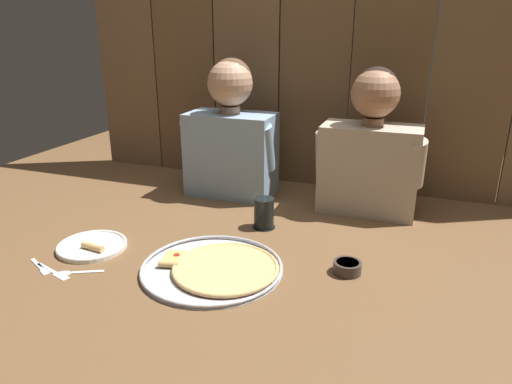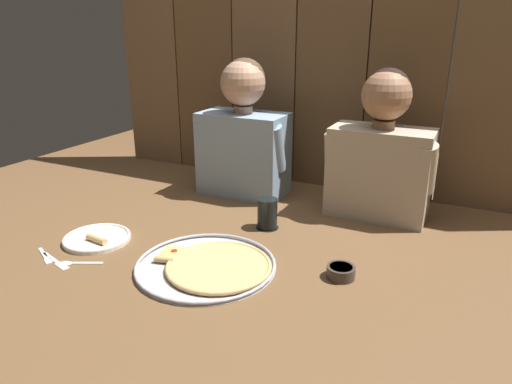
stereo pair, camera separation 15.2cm
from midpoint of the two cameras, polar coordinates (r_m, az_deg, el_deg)
The scene contains 11 objects.
ground_plane at distance 1.50m, azimuth 2.10°, elevation -7.83°, with size 3.20×3.20×0.00m, color brown.
pizza_tray at distance 1.42m, azimuth -2.49°, elevation -9.08°, with size 0.43×0.43×0.03m.
dinner_plate at distance 1.66m, azimuth -16.52°, elevation -5.53°, with size 0.23×0.23×0.03m.
drinking_glass at distance 1.68m, azimuth 4.01°, elevation -2.73°, with size 0.08×0.08×0.11m.
dipping_bowl at distance 1.41m, azimuth 13.50°, elevation -9.55°, with size 0.08×0.08×0.04m.
table_fork at distance 1.61m, azimuth -22.07°, elevation -7.37°, with size 0.12×0.07×0.01m.
table_knife at distance 1.57m, azimuth -20.93°, elevation -7.95°, with size 0.15×0.06×0.01m.
table_spoon at distance 1.53m, azimuth -19.04°, elevation -8.24°, with size 0.13×0.08×0.01m.
diner_left at distance 1.97m, azimuth 0.65°, elevation 7.21°, with size 0.40×0.20×0.57m.
diner_right at distance 1.81m, azimuth 17.51°, elevation 4.78°, with size 0.41×0.20×0.56m.
wooden_backdrop_wall at distance 2.07m, azimuth 11.48°, elevation 16.11°, with size 2.19×0.03×1.15m.
Camera 2 is at (0.61, -1.19, 0.70)m, focal length 32.54 mm.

